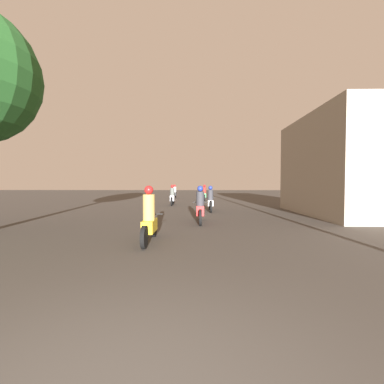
{
  "coord_description": "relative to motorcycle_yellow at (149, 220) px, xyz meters",
  "views": [
    {
      "loc": [
        0.54,
        -1.43,
        1.61
      ],
      "look_at": [
        0.2,
        16.57,
        1.01
      ],
      "focal_mm": 24.0,
      "sensor_mm": 36.0,
      "label": 1
    }
  ],
  "objects": [
    {
      "name": "motorcycle_yellow",
      "position": [
        0.0,
        0.0,
        0.0
      ],
      "size": [
        0.6,
        2.02,
        1.55
      ],
      "rotation": [
        0.0,
        0.0,
        -0.06
      ],
      "color": "black",
      "rests_on": "ground_plane"
    },
    {
      "name": "motorcycle_red",
      "position": [
        1.43,
        3.48,
        -0.0
      ],
      "size": [
        0.6,
        2.1,
        1.52
      ],
      "rotation": [
        0.0,
        0.0,
        -0.07
      ],
      "color": "black",
      "rests_on": "ground_plane"
    },
    {
      "name": "motorcycle_white",
      "position": [
        2.08,
        7.81,
        -0.02
      ],
      "size": [
        0.6,
        2.08,
        1.48
      ],
      "rotation": [
        0.0,
        0.0,
        -0.17
      ],
      "color": "black",
      "rests_on": "ground_plane"
    },
    {
      "name": "motorcycle_silver",
      "position": [
        -0.51,
        11.94,
        -0.01
      ],
      "size": [
        0.6,
        1.97,
        1.52
      ],
      "rotation": [
        0.0,
        0.0,
        -0.03
      ],
      "color": "black",
      "rests_on": "ground_plane"
    },
    {
      "name": "motorcycle_green",
      "position": [
        2.01,
        17.08,
        -0.02
      ],
      "size": [
        0.6,
        1.86,
        1.49
      ],
      "rotation": [
        0.0,
        0.0,
        -0.05
      ],
      "color": "black",
      "rests_on": "ground_plane"
    },
    {
      "name": "motorcycle_black",
      "position": [
        -1.07,
        20.45,
        -0.02
      ],
      "size": [
        0.6,
        2.08,
        1.48
      ],
      "rotation": [
        0.0,
        0.0,
        -0.0
      ],
      "color": "black",
      "rests_on": "ground_plane"
    },
    {
      "name": "building_right_near",
      "position": [
        9.42,
        6.34,
        1.91
      ],
      "size": [
        5.25,
        7.33,
        5.07
      ],
      "color": "gray",
      "rests_on": "ground_plane"
    }
  ]
}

